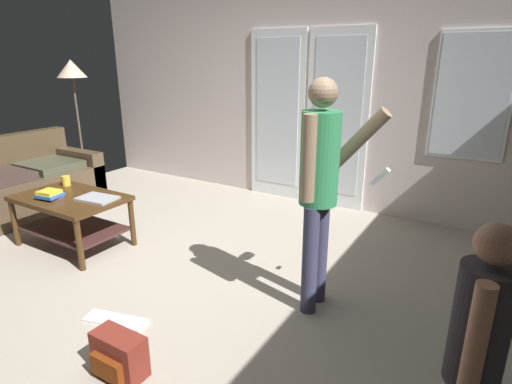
# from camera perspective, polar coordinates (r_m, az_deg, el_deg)

# --- Properties ---
(ground_plane) EXTENTS (6.28, 4.79, 0.02)m
(ground_plane) POSITION_cam_1_polar(r_m,az_deg,el_deg) (3.40, -10.74, -12.31)
(ground_plane) COLOR #A09686
(wall_back_with_doors) EXTENTS (6.28, 0.09, 2.55)m
(wall_back_with_doors) POSITION_cam_1_polar(r_m,az_deg,el_deg) (4.94, 7.54, 12.71)
(wall_back_with_doors) COLOR beige
(wall_back_with_doors) RESTS_ON ground_plane
(coffee_table) EXTENTS (1.00, 0.64, 0.49)m
(coffee_table) POSITION_cam_1_polar(r_m,az_deg,el_deg) (4.17, -24.14, -2.25)
(coffee_table) COLOR #422A13
(coffee_table) RESTS_ON ground_plane
(person_adult) EXTENTS (0.54, 0.43, 1.58)m
(person_adult) POSITION_cam_1_polar(r_m,az_deg,el_deg) (2.70, 8.90, 1.86)
(person_adult) COLOR #3A3A57
(person_adult) RESTS_ON ground_plane
(person_child) EXTENTS (0.50, 0.32, 1.19)m
(person_child) POSITION_cam_1_polar(r_m,az_deg,el_deg) (1.73, 28.48, -18.71)
(person_child) COLOR pink
(person_child) RESTS_ON ground_plane
(floor_lamp) EXTENTS (0.37, 0.37, 1.67)m
(floor_lamp) POSITION_cam_1_polar(r_m,az_deg,el_deg) (6.00, -24.06, 14.39)
(floor_lamp) COLOR #3B2A31
(floor_lamp) RESTS_ON ground_plane
(backpack) EXTENTS (0.31, 0.19, 0.25)m
(backpack) POSITION_cam_1_polar(r_m,az_deg,el_deg) (2.57, -18.47, -20.62)
(backpack) COLOR maroon
(backpack) RESTS_ON ground_plane
(loose_keyboard) EXTENTS (0.46, 0.24, 0.02)m
(loose_keyboard) POSITION_cam_1_polar(r_m,az_deg,el_deg) (3.06, -18.82, -16.42)
(loose_keyboard) COLOR white
(loose_keyboard) RESTS_ON ground_plane
(laptop_closed) EXTENTS (0.36, 0.26, 0.02)m
(laptop_closed) POSITION_cam_1_polar(r_m,az_deg,el_deg) (3.94, -21.11, -0.82)
(laptop_closed) COLOR #A8AAB1
(laptop_closed) RESTS_ON coffee_table
(cup_near_edge) EXTENTS (0.08, 0.08, 0.10)m
(cup_near_edge) POSITION_cam_1_polar(r_m,az_deg,el_deg) (4.47, -24.77, 1.42)
(cup_near_edge) COLOR gold
(cup_near_edge) RESTS_ON coffee_table
(tv_remote_black) EXTENTS (0.18, 0.10, 0.02)m
(tv_remote_black) POSITION_cam_1_polar(r_m,az_deg,el_deg) (4.36, -26.69, 0.22)
(tv_remote_black) COLOR black
(tv_remote_black) RESTS_ON coffee_table
(book_stack) EXTENTS (0.21, 0.19, 0.08)m
(book_stack) POSITION_cam_1_polar(r_m,az_deg,el_deg) (4.12, -26.59, -0.32)
(book_stack) COLOR #74398D
(book_stack) RESTS_ON coffee_table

